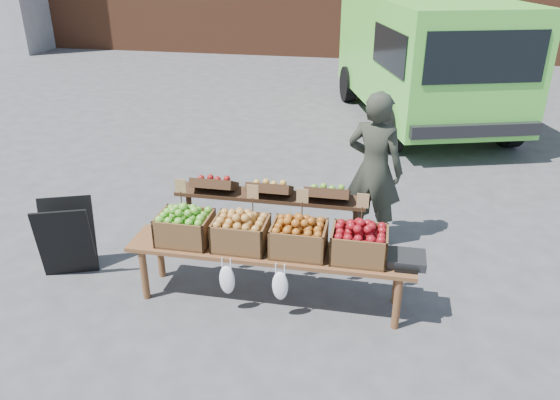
% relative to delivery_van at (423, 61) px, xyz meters
% --- Properties ---
extents(ground, '(80.00, 80.00, 0.00)m').
position_rel_delivery_van_xyz_m(ground, '(-1.70, -6.75, -1.17)').
color(ground, '#48484B').
extents(delivery_van, '(3.84, 5.68, 2.33)m').
position_rel_delivery_van_xyz_m(delivery_van, '(0.00, 0.00, 0.00)').
color(delivery_van, '#60DA44').
rests_on(delivery_van, ground).
extents(vendor, '(0.75, 0.61, 1.78)m').
position_rel_delivery_van_xyz_m(vendor, '(-0.70, -5.03, -0.28)').
color(vendor, '#2A2E24').
rests_on(vendor, ground).
extents(chalkboard_sign, '(0.61, 0.47, 0.82)m').
position_rel_delivery_van_xyz_m(chalkboard_sign, '(-3.75, -6.36, -0.76)').
color(chalkboard_sign, black).
rests_on(chalkboard_sign, ground).
extents(back_table, '(2.10, 0.44, 1.04)m').
position_rel_delivery_van_xyz_m(back_table, '(-1.74, -5.72, -0.65)').
color(back_table, '#372113').
rests_on(back_table, ground).
extents(display_bench, '(2.70, 0.56, 0.57)m').
position_rel_delivery_van_xyz_m(display_bench, '(-1.59, -6.44, -0.88)').
color(display_bench, brown).
rests_on(display_bench, ground).
extents(crate_golden_apples, '(0.50, 0.40, 0.28)m').
position_rel_delivery_van_xyz_m(crate_golden_apples, '(-2.42, -6.44, -0.46)').
color(crate_golden_apples, '#3D9B19').
rests_on(crate_golden_apples, display_bench).
extents(crate_russet_pears, '(0.50, 0.40, 0.28)m').
position_rel_delivery_van_xyz_m(crate_russet_pears, '(-1.87, -6.44, -0.46)').
color(crate_russet_pears, '#A88D37').
rests_on(crate_russet_pears, display_bench).
extents(crate_red_apples, '(0.50, 0.40, 0.28)m').
position_rel_delivery_van_xyz_m(crate_red_apples, '(-1.32, -6.44, -0.46)').
color(crate_red_apples, '#A6521F').
rests_on(crate_red_apples, display_bench).
extents(crate_green_apples, '(0.50, 0.40, 0.28)m').
position_rel_delivery_van_xyz_m(crate_green_apples, '(-0.77, -6.44, -0.46)').
color(crate_green_apples, maroon).
rests_on(crate_green_apples, display_bench).
extents(weighing_scale, '(0.34, 0.30, 0.08)m').
position_rel_delivery_van_xyz_m(weighing_scale, '(-0.34, -6.44, -0.56)').
color(weighing_scale, black).
rests_on(weighing_scale, display_bench).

